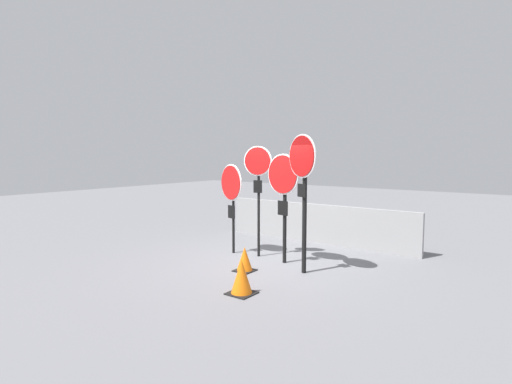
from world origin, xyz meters
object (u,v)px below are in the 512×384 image
stop_sign_1 (258,175)px  traffic_cone_0 (245,259)px  traffic_cone_1 (242,277)px  stop_sign_0 (231,189)px  stop_sign_2 (283,187)px  stop_sign_3 (303,177)px

stop_sign_1 → traffic_cone_0: 2.01m
traffic_cone_0 → traffic_cone_1: bearing=-54.0°
stop_sign_0 → stop_sign_1: (0.69, 0.11, 0.35)m
stop_sign_0 → stop_sign_1: bearing=26.5°
stop_sign_1 → stop_sign_0: bearing=175.9°
stop_sign_0 → stop_sign_2: 1.44m
stop_sign_0 → traffic_cone_1: 3.05m
stop_sign_1 → traffic_cone_0: stop_sign_1 is taller
stop_sign_2 → traffic_cone_1: 2.48m
stop_sign_2 → traffic_cone_0: bearing=-96.6°
traffic_cone_0 → stop_sign_2: bearing=72.9°
stop_sign_2 → traffic_cone_1: bearing=-66.1°
stop_sign_1 → stop_sign_2: (0.75, -0.12, -0.23)m
stop_sign_3 → stop_sign_1: bearing=-175.6°
stop_sign_2 → stop_sign_3: (0.70, -0.39, 0.24)m
stop_sign_0 → traffic_cone_0: stop_sign_0 is taller
stop_sign_2 → stop_sign_3: size_ratio=0.86×
stop_sign_1 → stop_sign_3: 1.53m
traffic_cone_0 → traffic_cone_1: size_ratio=0.83×
traffic_cone_0 → traffic_cone_1: (0.77, -1.06, 0.05)m
stop_sign_1 → traffic_cone_1: 2.93m
stop_sign_2 → stop_sign_3: bearing=-18.8°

